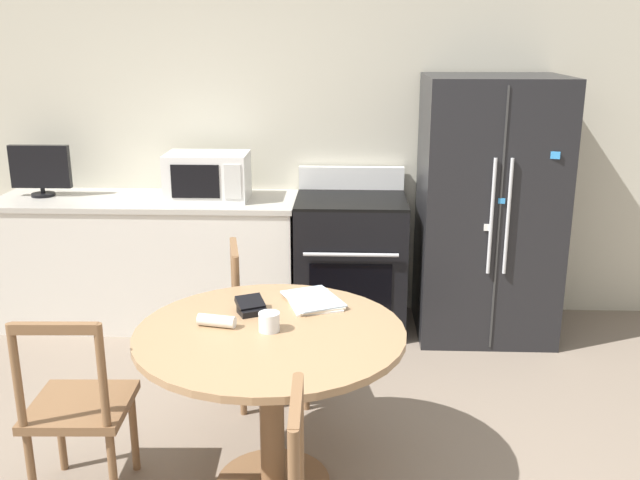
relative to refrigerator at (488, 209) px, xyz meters
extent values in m
cube|color=beige|center=(-1.14, 0.44, 0.43)|extent=(5.20, 0.10, 2.60)
cube|color=silver|center=(-2.32, 0.08, -0.43)|extent=(2.04, 0.62, 0.86)
cube|color=#B7B2A8|center=(-2.32, 0.08, 0.02)|extent=(2.06, 0.64, 0.03)
cube|color=black|center=(0.00, 0.00, 0.00)|extent=(0.89, 0.73, 1.73)
cube|color=#333333|center=(0.00, -0.37, 0.00)|extent=(0.01, 0.01, 1.66)
cylinder|color=silver|center=(-0.05, -0.38, 0.04)|extent=(0.02, 0.02, 0.73)
cylinder|color=silver|center=(0.05, -0.38, 0.04)|extent=(0.02, 0.02, 0.73)
cube|color=white|center=(-0.06, -0.37, -0.03)|extent=(0.05, 0.01, 0.04)
cube|color=#338CD8|center=(0.01, -0.37, 0.14)|extent=(0.04, 0.01, 0.03)
cube|color=#338CD8|center=(0.30, -0.37, 0.42)|extent=(0.05, 0.02, 0.04)
cube|color=black|center=(-0.91, 0.05, -0.42)|extent=(0.74, 0.64, 0.90)
cube|color=black|center=(-0.91, -0.28, -0.51)|extent=(0.54, 0.01, 0.40)
cylinder|color=silver|center=(-0.91, -0.30, -0.24)|extent=(0.61, 0.02, 0.02)
cube|color=black|center=(-0.91, 0.05, 0.04)|extent=(0.74, 0.64, 0.02)
cube|color=white|center=(-0.91, 0.34, 0.13)|extent=(0.74, 0.06, 0.16)
cube|color=white|center=(-1.88, 0.07, 0.19)|extent=(0.55, 0.35, 0.32)
cube|color=black|center=(-1.93, -0.11, 0.19)|extent=(0.32, 0.01, 0.22)
cube|color=silver|center=(-1.68, -0.11, 0.19)|extent=(0.11, 0.01, 0.23)
cylinder|color=black|center=(-3.05, 0.11, 0.04)|extent=(0.16, 0.16, 0.02)
cylinder|color=black|center=(-3.05, 0.11, 0.07)|extent=(0.03, 0.03, 0.04)
cube|color=black|center=(-3.05, 0.11, 0.24)|extent=(0.41, 0.05, 0.30)
cylinder|color=#997551|center=(-1.26, -1.83, -0.11)|extent=(1.17, 1.17, 0.03)
cylinder|color=brown|center=(-1.26, -1.83, -0.49)|extent=(0.11, 0.11, 0.71)
cube|color=brown|center=(-2.09, -1.91, -0.44)|extent=(0.44, 0.44, 0.04)
cylinder|color=brown|center=(-2.27, -1.74, -0.66)|extent=(0.04, 0.04, 0.41)
cylinder|color=brown|center=(-1.92, -1.73, -0.66)|extent=(0.04, 0.04, 0.41)
cylinder|color=brown|center=(-2.25, -2.09, -0.66)|extent=(0.04, 0.04, 0.41)
cylinder|color=brown|center=(-1.91, -2.07, -0.66)|extent=(0.04, 0.04, 0.41)
cylinder|color=brown|center=(-2.25, -2.10, -0.19)|extent=(0.04, 0.04, 0.45)
cylinder|color=brown|center=(-1.91, -2.09, -0.19)|extent=(0.04, 0.04, 0.45)
cube|color=brown|center=(-2.08, -2.10, 0.01)|extent=(0.35, 0.05, 0.04)
cube|color=brown|center=(-1.35, -1.00, -0.44)|extent=(0.49, 0.49, 0.04)
cylinder|color=brown|center=(-1.21, -0.80, -0.66)|extent=(0.04, 0.04, 0.41)
cylinder|color=brown|center=(-1.15, -1.14, -0.66)|extent=(0.04, 0.04, 0.41)
cylinder|color=brown|center=(-1.55, -0.87, -0.66)|extent=(0.04, 0.04, 0.41)
cylinder|color=brown|center=(-1.48, -1.21, -0.66)|extent=(0.04, 0.04, 0.41)
cylinder|color=brown|center=(-1.57, -0.87, -0.19)|extent=(0.04, 0.04, 0.45)
cylinder|color=brown|center=(-1.50, -1.21, -0.19)|extent=(0.04, 0.04, 0.45)
cube|color=brown|center=(-1.53, -1.04, 0.01)|extent=(0.10, 0.34, 0.04)
cylinder|color=brown|center=(-1.09, -2.49, -0.19)|extent=(0.04, 0.04, 0.45)
cube|color=brown|center=(-1.09, -2.66, 0.01)|extent=(0.05, 0.35, 0.04)
cylinder|color=silver|center=(-1.26, -1.83, -0.06)|extent=(0.09, 0.09, 0.08)
cylinder|color=beige|center=(-1.26, -1.83, -0.07)|extent=(0.08, 0.08, 0.04)
cylinder|color=silver|center=(-1.49, -1.80, -0.07)|extent=(0.17, 0.09, 0.05)
cube|color=black|center=(-1.36, -1.65, -0.08)|extent=(0.15, 0.14, 0.03)
cube|color=black|center=(-1.37, -1.62, -0.06)|extent=(0.15, 0.14, 0.06)
cube|color=white|center=(-1.09, -1.50, -0.09)|extent=(0.30, 0.35, 0.01)
cube|color=beige|center=(-1.09, -1.50, -0.09)|extent=(0.31, 0.36, 0.01)
cube|color=silver|center=(-1.09, -1.50, -0.08)|extent=(0.33, 0.37, 0.01)
camera|label=1|loc=(-0.93, -4.64, 1.14)|focal=40.00mm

